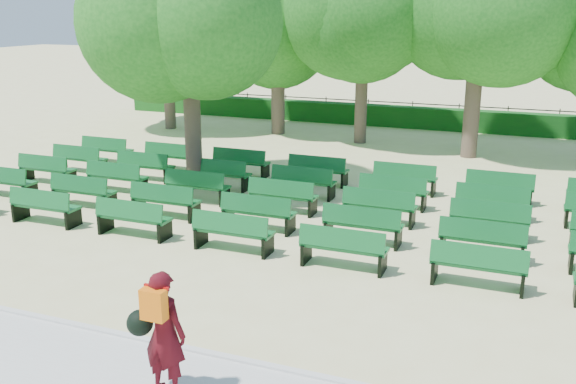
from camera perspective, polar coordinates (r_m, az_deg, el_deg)
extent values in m
plane|color=beige|center=(15.93, -2.53, -2.45)|extent=(120.00, 120.00, 0.00)
cube|color=silver|center=(10.21, -20.15, -14.56)|extent=(30.00, 2.20, 0.06)
cube|color=silver|center=(10.96, -16.16, -11.85)|extent=(30.00, 0.12, 0.10)
cube|color=#145117|center=(28.84, 8.85, 6.71)|extent=(26.00, 0.70, 0.90)
cube|color=#11612A|center=(16.40, -0.42, -0.29)|extent=(1.76, 0.50, 0.06)
cube|color=#11612A|center=(16.14, -0.69, 0.35)|extent=(1.76, 0.14, 0.41)
cylinder|color=brown|center=(18.60, -8.45, 5.29)|extent=(0.47, 0.47, 3.26)
ellipsoid|color=#24721F|center=(18.28, -8.85, 14.74)|extent=(5.19, 5.19, 4.67)
imported|color=#450911|center=(8.79, -10.94, -12.23)|extent=(0.67, 0.47, 1.76)
cube|color=orange|center=(8.41, -11.86, -9.77)|extent=(0.33, 0.16, 0.41)
sphere|color=black|center=(8.86, -13.03, -11.26)|extent=(0.35, 0.35, 0.35)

